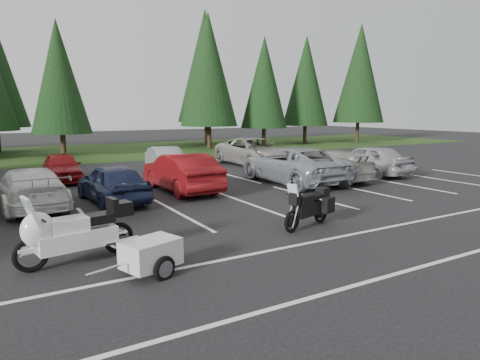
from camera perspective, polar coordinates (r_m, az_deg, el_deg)
name	(u,v)px	position (r m, az deg, el deg)	size (l,w,h in m)	color
ground	(177,223)	(12.82, -8.36, -5.67)	(120.00, 120.00, 0.00)	black
grass_strip	(59,153)	(35.95, -22.95, 3.29)	(80.00, 16.00, 0.01)	#1F3511
lake_water	(58,134)	(67.14, -23.11, 5.71)	(70.00, 50.00, 0.02)	slate
stall_markings	(155,209)	(14.64, -11.32, -3.86)	(32.00, 16.00, 0.01)	silver
conifer_5	(59,77)	(33.51, -23.00, 12.56)	(4.14, 4.14, 9.63)	#332316
conifer_6	(209,70)	(37.64, -4.22, 14.46)	(4.93, 4.93, 11.48)	#332316
conifer_7	(264,82)	(40.05, 3.25, 12.86)	(4.27, 4.27, 9.94)	#332316
conifer_8	(306,81)	(43.97, 8.80, 12.91)	(4.53, 4.53, 10.56)	#332316
conifer_9	(360,73)	(47.11, 15.69, 13.53)	(5.19, 5.19, 12.10)	#332316
conifer_back_c	(205,66)	(42.79, -4.62, 14.87)	(5.50, 5.50, 12.81)	#332316
car_near_3	(30,188)	(16.00, -26.24, -0.99)	(1.96, 4.82, 1.40)	silver
car_near_4	(112,183)	(15.99, -16.64, -0.39)	(1.67, 4.16, 1.42)	#181F3C
car_near_5	(181,172)	(17.62, -7.83, 1.04)	(1.67, 4.78, 1.58)	maroon
car_near_6	(293,165)	(19.72, 7.08, 2.04)	(2.75, 5.96, 1.66)	gray
car_near_7	(326,165)	(20.73, 11.44, 1.96)	(2.00, 4.93, 1.43)	#A49F97
car_near_8	(368,160)	(22.92, 16.73, 2.60)	(1.84, 4.57, 1.56)	#A3A3A7
car_far_2	(62,167)	(21.61, -22.67, 1.61)	(1.59, 3.96, 1.35)	maroon
car_far_3	(167,160)	(23.16, -9.76, 2.65)	(1.42, 4.08, 1.34)	gray
car_far_4	(254,152)	(25.81, 1.89, 3.80)	(2.75, 5.96, 1.66)	#9C968F
touring_motorcycle	(76,227)	(9.93, -20.99, -5.84)	(2.88, 0.89, 1.59)	silver
cargo_trailer	(151,257)	(8.93, -11.78, -9.98)	(1.58, 0.89, 0.73)	silver
adventure_motorcycle	(307,204)	(12.17, 8.96, -3.17)	(2.25, 0.78, 1.37)	black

